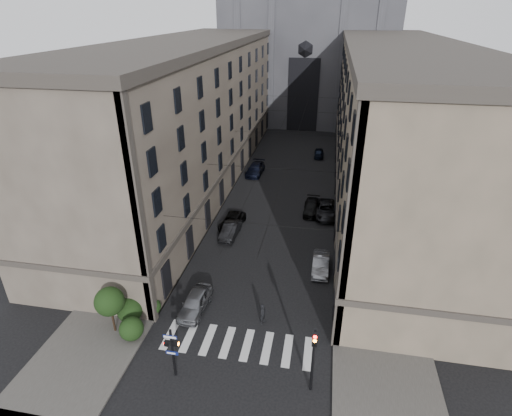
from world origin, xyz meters
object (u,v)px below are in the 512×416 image
Objects in this scene: car_right_near at (321,264)px; traffic_light_right at (314,353)px; car_left_far at (255,169)px; pedestrian_signal_left at (172,349)px; car_left_midfar at (232,221)px; car_right_midnear at (326,210)px; car_right_far at (319,153)px; car_left_near at (195,302)px; gothic_tower at (310,33)px; car_left_midnear at (230,230)px; car_right_midfar at (312,207)px; pedestrian at (263,314)px.

traffic_light_right is at bearing -90.31° from car_right_near.
pedestrian_signal_left is at bearing -85.06° from car_left_far.
car_right_midnear is at bearing 30.21° from car_left_midfar.
pedestrian_signal_left is 47.33m from car_right_far.
car_left_near is at bearing -122.32° from car_right_midnear.
pedestrian_signal_left is 0.86× the size of car_left_midfar.
car_left_near is at bearing -82.62° from car_left_midfar.
gothic_tower is at bearing 89.79° from car_left_near.
car_left_midnear is at bearing 155.09° from car_right_near.
car_left_midfar is at bearing 116.42° from traffic_light_right.
traffic_light_right is at bearing -86.29° from car_right_midfar.
car_left_near reaches higher than car_left_far.
car_right_far is at bearing 90.15° from car_right_midnear.
car_left_midfar is 2.60× the size of pedestrian.
traffic_light_right is 7.35m from pedestrian.
car_right_midnear is (10.40, 4.66, 0.12)m from car_left_midfar.
car_left_near is 30.66m from car_left_far.
pedestrian_signal_left is at bearing -177.36° from traffic_light_right.
pedestrian_signal_left is 18.74m from car_left_midnear.
car_right_far is (7.71, 46.67, -1.68)m from pedestrian_signal_left.
car_right_near reaches higher than car_right_far.
car_right_far is (8.73, 25.87, -0.00)m from car_left_midfar.
car_left_near is at bearing -142.63° from car_right_near.
car_right_midfar is (-1.40, 25.54, -2.60)m from traffic_light_right.
car_left_midfar is 15.96m from pedestrian.
gothic_tower is 32.08m from car_right_far.
pedestrian reaches higher than car_left_midnear.
car_right_midnear reaches higher than car_left_midfar.
pedestrian reaches higher than car_right_midfar.
car_right_near reaches higher than car_left_midfar.
car_left_near is 21.47m from car_right_midnear.
traffic_light_right is at bearing -89.60° from car_right_far.
pedestrian is (6.03, -14.78, 0.25)m from car_left_midfar.
traffic_light_right reaches higher than pedestrian_signal_left.
gothic_tower is 10.51× the size of car_right_midnear.
car_left_near is (-0.69, 6.50, -1.54)m from pedestrian_signal_left.
car_right_far is at bearing 80.61° from pedestrian_signal_left.
car_right_midfar is (8.40, 7.30, -0.03)m from car_left_midnear.
car_right_near is at bearing 89.56° from traffic_light_right.
traffic_light_right is 22.91m from car_left_midfar.
pedestrian is at bearing -117.58° from car_right_near.
car_right_midfar is (8.73, 5.15, 0.04)m from car_left_midfar.
car_right_midnear is 3.08× the size of pedestrian.
car_right_midfar is (-1.50, 11.93, -0.03)m from car_right_near.
gothic_tower is 10.83× the size of car_left_far.
car_right_near is at bearing -5.76° from pedestrian.
traffic_light_right is at bearing -59.32° from car_left_midnear.
pedestrian reaches higher than car_left_near.
car_right_midnear is at bearing -44.57° from car_left_far.
gothic_tower is at bearing 95.61° from car_right_near.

